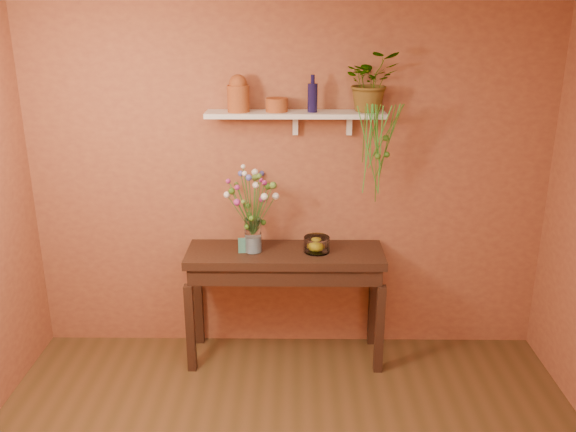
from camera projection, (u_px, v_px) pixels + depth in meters
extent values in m
cube|color=#B0643D|center=(289.00, 185.00, 4.69)|extent=(4.00, 0.04, 2.70)
cube|color=#3D2619|center=(285.00, 255.00, 4.60)|extent=(1.49, 0.48, 0.06)
cube|color=#3D2619|center=(285.00, 267.00, 4.63)|extent=(1.43, 0.44, 0.13)
cube|color=#3D2619|center=(190.00, 328.00, 4.58)|extent=(0.06, 0.06, 0.71)
cube|color=#3D2619|center=(380.00, 329.00, 4.56)|extent=(0.06, 0.06, 0.71)
cube|color=#3D2619|center=(199.00, 303.00, 4.97)|extent=(0.06, 0.06, 0.71)
cube|color=#3D2619|center=(373.00, 304.00, 4.95)|extent=(0.06, 0.06, 0.71)
cube|color=white|center=(295.00, 114.00, 4.38)|extent=(1.30, 0.24, 0.04)
cube|color=white|center=(295.00, 125.00, 4.50)|extent=(0.04, 0.05, 0.15)
cube|color=white|center=(349.00, 125.00, 4.50)|extent=(0.04, 0.05, 0.15)
cylinder|color=#A74D1D|center=(238.00, 99.00, 4.34)|extent=(0.17, 0.17, 0.19)
sphere|color=#A74D1D|center=(238.00, 83.00, 4.30)|extent=(0.13, 0.13, 0.13)
cylinder|color=#A74D1D|center=(277.00, 105.00, 4.37)|extent=(0.20, 0.20, 0.10)
cylinder|color=#141038|center=(313.00, 98.00, 4.33)|extent=(0.08, 0.08, 0.20)
cylinder|color=#141038|center=(313.00, 79.00, 4.29)|extent=(0.03, 0.03, 0.06)
imported|color=#3A691B|center=(371.00, 81.00, 4.33)|extent=(0.43, 0.39, 0.43)
cylinder|color=#3A691B|center=(387.00, 143.00, 4.32)|extent=(0.08, 0.15, 0.57)
cylinder|color=green|center=(380.00, 151.00, 4.32)|extent=(0.03, 0.19, 0.68)
cylinder|color=green|center=(380.00, 138.00, 4.28)|extent=(0.13, 0.19, 0.49)
cylinder|color=#3A691B|center=(364.00, 135.00, 4.28)|extent=(0.03, 0.24, 0.45)
cylinder|color=green|center=(368.00, 152.00, 4.33)|extent=(0.21, 0.25, 0.69)
cylinder|color=green|center=(375.00, 127.00, 4.30)|extent=(0.06, 0.14, 0.34)
cylinder|color=#3A691B|center=(376.00, 155.00, 4.32)|extent=(0.04, 0.14, 0.73)
cylinder|color=green|center=(373.00, 135.00, 4.32)|extent=(0.13, 0.08, 0.46)
cylinder|color=green|center=(371.00, 135.00, 4.28)|extent=(0.03, 0.10, 0.45)
cylinder|color=#3A691B|center=(374.00, 128.00, 4.28)|extent=(0.07, 0.11, 0.35)
cylinder|color=green|center=(376.00, 126.00, 4.29)|extent=(0.07, 0.07, 0.33)
cylinder|color=green|center=(377.00, 133.00, 4.30)|extent=(0.05, 0.19, 0.43)
cylinder|color=#3A691B|center=(389.00, 142.00, 4.33)|extent=(0.16, 0.13, 0.56)
cylinder|color=green|center=(378.00, 137.00, 4.30)|extent=(0.07, 0.10, 0.48)
cylinder|color=green|center=(368.00, 151.00, 4.29)|extent=(0.04, 0.18, 0.67)
cylinder|color=#3A691B|center=(389.00, 130.00, 4.29)|extent=(0.20, 0.06, 0.39)
cylinder|color=green|center=(366.00, 140.00, 4.31)|extent=(0.02, 0.12, 0.51)
cylinder|color=green|center=(389.00, 140.00, 4.33)|extent=(0.12, 0.10, 0.53)
sphere|color=#3A691B|center=(386.00, 138.00, 4.33)|extent=(0.04, 0.04, 0.04)
sphere|color=#3A691B|center=(387.00, 155.00, 4.37)|extent=(0.04, 0.04, 0.04)
sphere|color=#3A691B|center=(378.00, 156.00, 4.31)|extent=(0.04, 0.04, 0.04)
sphere|color=#3A691B|center=(386.00, 138.00, 4.33)|extent=(0.04, 0.04, 0.04)
cylinder|color=white|center=(253.00, 235.00, 4.54)|extent=(0.13, 0.13, 0.26)
cylinder|color=silver|center=(253.00, 244.00, 4.56)|extent=(0.12, 0.12, 0.13)
cylinder|color=#386B28|center=(251.00, 206.00, 4.39)|extent=(0.02, 0.15, 0.47)
sphere|color=#4F55B5|center=(249.00, 178.00, 4.25)|extent=(0.05, 0.05, 0.05)
cylinder|color=#386B28|center=(256.00, 206.00, 4.40)|extent=(0.07, 0.12, 0.48)
sphere|color=olive|center=(259.00, 176.00, 4.27)|extent=(0.04, 0.04, 0.04)
cylinder|color=#386B28|center=(254.00, 210.00, 4.42)|extent=(0.04, 0.10, 0.40)
sphere|color=white|center=(256.00, 185.00, 4.32)|extent=(0.05, 0.05, 0.05)
cylinder|color=#386B28|center=(263.00, 210.00, 4.43)|extent=(0.16, 0.10, 0.40)
sphere|color=olive|center=(273.00, 185.00, 4.32)|extent=(0.05, 0.05, 0.05)
cylinder|color=#386B28|center=(259.00, 215.00, 4.46)|extent=(0.10, 0.07, 0.31)
sphere|color=white|center=(264.00, 197.00, 4.38)|extent=(0.05, 0.05, 0.05)
cylinder|color=#386B28|center=(258.00, 216.00, 4.48)|extent=(0.08, 0.02, 0.28)
sphere|color=#B32F8F|center=(262.00, 199.00, 4.43)|extent=(0.05, 0.05, 0.05)
cylinder|color=#386B28|center=(259.00, 208.00, 4.48)|extent=(0.10, 0.02, 0.39)
sphere|color=#B32F8F|center=(265.00, 183.00, 4.42)|extent=(0.04, 0.04, 0.04)
cylinder|color=#386B28|center=(264.00, 215.00, 4.51)|extent=(0.17, 0.06, 0.28)
sphere|color=white|center=(276.00, 196.00, 4.49)|extent=(0.05, 0.05, 0.05)
cylinder|color=#386B28|center=(260.00, 210.00, 4.53)|extent=(0.11, 0.12, 0.34)
sphere|color=#3A691B|center=(268.00, 186.00, 4.53)|extent=(0.05, 0.05, 0.05)
cylinder|color=#386B28|center=(257.00, 207.00, 4.53)|extent=(0.06, 0.12, 0.39)
sphere|color=#B32F8F|center=(261.00, 180.00, 4.52)|extent=(0.04, 0.04, 0.04)
cylinder|color=#386B28|center=(257.00, 203.00, 4.59)|extent=(0.06, 0.26, 0.40)
sphere|color=#4F55B5|center=(262.00, 173.00, 4.65)|extent=(0.04, 0.04, 0.04)
cylinder|color=#386B28|center=(254.00, 206.00, 4.52)|extent=(0.02, 0.11, 0.41)
sphere|color=olive|center=(255.00, 178.00, 4.50)|extent=(0.05, 0.05, 0.05)
cylinder|color=#386B28|center=(254.00, 203.00, 4.55)|extent=(0.02, 0.19, 0.43)
sphere|color=white|center=(255.00, 172.00, 4.57)|extent=(0.05, 0.05, 0.05)
cylinder|color=#386B28|center=(245.00, 209.00, 4.58)|extent=(0.13, 0.21, 0.33)
sphere|color=olive|center=(236.00, 184.00, 4.62)|extent=(0.04, 0.04, 0.04)
cylinder|color=#386B28|center=(248.00, 200.00, 4.50)|extent=(0.08, 0.11, 0.49)
sphere|color=white|center=(243.00, 167.00, 4.47)|extent=(0.03, 0.03, 0.03)
cylinder|color=#386B28|center=(241.00, 207.00, 4.53)|extent=(0.19, 0.12, 0.38)
sphere|color=#B32F8F|center=(228.00, 181.00, 4.52)|extent=(0.04, 0.04, 0.04)
cylinder|color=#386B28|center=(245.00, 211.00, 4.49)|extent=(0.12, 0.03, 0.35)
sphere|color=#B32F8F|center=(237.00, 187.00, 4.44)|extent=(0.04, 0.04, 0.04)
cylinder|color=#386B28|center=(240.00, 214.00, 4.50)|extent=(0.19, 0.03, 0.30)
sphere|color=white|center=(227.00, 195.00, 4.46)|extent=(0.05, 0.05, 0.05)
cylinder|color=#386B28|center=(242.00, 213.00, 4.46)|extent=(0.15, 0.04, 0.34)
sphere|color=#3A691B|center=(232.00, 191.00, 4.39)|extent=(0.05, 0.05, 0.05)
cylinder|color=#386B28|center=(245.00, 218.00, 4.45)|extent=(0.11, 0.09, 0.27)
sphere|color=#B32F8F|center=(237.00, 202.00, 4.37)|extent=(0.05, 0.05, 0.05)
cylinder|color=#386B28|center=(247.00, 204.00, 4.43)|extent=(0.08, 0.06, 0.48)
sphere|color=#4F55B5|center=(241.00, 174.00, 4.33)|extent=(0.04, 0.04, 0.04)
cylinder|color=#386B28|center=(248.00, 218.00, 4.41)|extent=(0.06, 0.16, 0.30)
sphere|color=olive|center=(243.00, 202.00, 4.29)|extent=(0.04, 0.04, 0.04)
cylinder|color=#386B28|center=(249.00, 204.00, 4.41)|extent=(0.05, 0.10, 0.49)
sphere|color=white|center=(245.00, 174.00, 4.29)|extent=(0.04, 0.04, 0.04)
sphere|color=#3A691B|center=(256.00, 219.00, 4.55)|extent=(0.04, 0.04, 0.04)
sphere|color=#3A691B|center=(248.00, 206.00, 4.59)|extent=(0.04, 0.04, 0.04)
sphere|color=#3A691B|center=(252.00, 218.00, 4.40)|extent=(0.04, 0.04, 0.04)
sphere|color=#3A691B|center=(249.00, 215.00, 4.55)|extent=(0.04, 0.04, 0.04)
sphere|color=#3A691B|center=(247.00, 227.00, 4.47)|extent=(0.04, 0.04, 0.04)
sphere|color=#3A691B|center=(263.00, 222.00, 4.54)|extent=(0.04, 0.04, 0.04)
cylinder|color=white|center=(317.00, 244.00, 4.56)|extent=(0.19, 0.19, 0.12)
cylinder|color=white|center=(317.00, 251.00, 4.58)|extent=(0.19, 0.19, 0.01)
sphere|color=yellow|center=(316.00, 245.00, 4.58)|extent=(0.08, 0.08, 0.08)
cube|color=teal|center=(242.00, 245.00, 4.55)|extent=(0.06, 0.05, 0.11)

